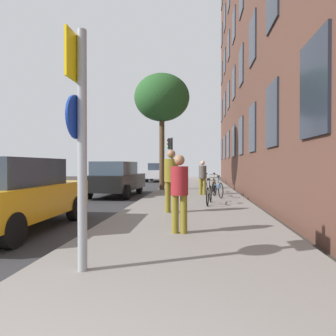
{
  "coord_description": "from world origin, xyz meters",
  "views": [
    {
      "loc": [
        1.29,
        -0.58,
        1.48
      ],
      "look_at": [
        0.1,
        10.82,
        1.36
      ],
      "focal_mm": 31.32,
      "sensor_mm": 36.0,
      "label": 1
    }
  ],
  "objects_px": {
    "pedestrian_0": "(179,188)",
    "pedestrian_2": "(203,175)",
    "bicycle_3": "(206,182)",
    "car_1": "(116,178)",
    "bicycle_1": "(217,189)",
    "sign_post": "(80,130)",
    "pedestrian_1": "(171,177)",
    "car_0": "(15,194)",
    "car_2": "(158,172)",
    "tree_near": "(162,98)",
    "traffic_light": "(170,152)",
    "bicycle_0": "(209,194)",
    "bicycle_2": "(214,185)"
  },
  "relations": [
    {
      "from": "traffic_light",
      "to": "pedestrian_2",
      "type": "relative_size",
      "value": 2.16
    },
    {
      "from": "pedestrian_2",
      "to": "car_0",
      "type": "xyz_separation_m",
      "value": [
        -4.24,
        -7.38,
        -0.17
      ]
    },
    {
      "from": "car_0",
      "to": "car_2",
      "type": "height_order",
      "value": "same"
    },
    {
      "from": "pedestrian_0",
      "to": "car_0",
      "type": "height_order",
      "value": "pedestrian_0"
    },
    {
      "from": "bicycle_3",
      "to": "pedestrian_1",
      "type": "distance_m",
      "value": 8.71
    },
    {
      "from": "bicycle_2",
      "to": "car_0",
      "type": "height_order",
      "value": "car_0"
    },
    {
      "from": "traffic_light",
      "to": "pedestrian_2",
      "type": "height_order",
      "value": "traffic_light"
    },
    {
      "from": "bicycle_3",
      "to": "car_2",
      "type": "height_order",
      "value": "car_2"
    },
    {
      "from": "traffic_light",
      "to": "car_1",
      "type": "xyz_separation_m",
      "value": [
        -1.84,
        -7.77,
        -1.58
      ]
    },
    {
      "from": "sign_post",
      "to": "pedestrian_0",
      "type": "distance_m",
      "value": 2.63
    },
    {
      "from": "bicycle_2",
      "to": "car_0",
      "type": "bearing_deg",
      "value": -119.72
    },
    {
      "from": "sign_post",
      "to": "car_0",
      "type": "height_order",
      "value": "sign_post"
    },
    {
      "from": "car_2",
      "to": "pedestrian_0",
      "type": "bearing_deg",
      "value": -80.89
    },
    {
      "from": "car_0",
      "to": "sign_post",
      "type": "bearing_deg",
      "value": -44.15
    },
    {
      "from": "sign_post",
      "to": "pedestrian_1",
      "type": "bearing_deg",
      "value": 81.17
    },
    {
      "from": "traffic_light",
      "to": "car_2",
      "type": "height_order",
      "value": "traffic_light"
    },
    {
      "from": "bicycle_0",
      "to": "car_0",
      "type": "distance_m",
      "value": 6.08
    },
    {
      "from": "car_2",
      "to": "sign_post",
      "type": "bearing_deg",
      "value": -84.65
    },
    {
      "from": "car_0",
      "to": "car_1",
      "type": "relative_size",
      "value": 0.98
    },
    {
      "from": "car_1",
      "to": "tree_near",
      "type": "bearing_deg",
      "value": 54.18
    },
    {
      "from": "traffic_light",
      "to": "bicycle_1",
      "type": "height_order",
      "value": "traffic_light"
    },
    {
      "from": "bicycle_1",
      "to": "car_2",
      "type": "distance_m",
      "value": 14.01
    },
    {
      "from": "car_0",
      "to": "pedestrian_0",
      "type": "bearing_deg",
      "value": -4.26
    },
    {
      "from": "bicycle_2",
      "to": "pedestrian_0",
      "type": "relative_size",
      "value": 1.1
    },
    {
      "from": "bicycle_1",
      "to": "pedestrian_2",
      "type": "height_order",
      "value": "pedestrian_2"
    },
    {
      "from": "bicycle_3",
      "to": "pedestrian_1",
      "type": "bearing_deg",
      "value": -97.9
    },
    {
      "from": "car_0",
      "to": "car_2",
      "type": "distance_m",
      "value": 19.75
    },
    {
      "from": "pedestrian_0",
      "to": "pedestrian_2",
      "type": "distance_m",
      "value": 7.67
    },
    {
      "from": "tree_near",
      "to": "car_2",
      "type": "distance_m",
      "value": 10.85
    },
    {
      "from": "bicycle_0",
      "to": "pedestrian_2",
      "type": "xyz_separation_m",
      "value": [
        -0.18,
        3.21,
        0.54
      ]
    },
    {
      "from": "sign_post",
      "to": "bicycle_3",
      "type": "relative_size",
      "value": 1.98
    },
    {
      "from": "pedestrian_0",
      "to": "pedestrian_1",
      "type": "distance_m",
      "value": 2.56
    },
    {
      "from": "bicycle_3",
      "to": "pedestrian_2",
      "type": "relative_size",
      "value": 1.0
    },
    {
      "from": "pedestrian_1",
      "to": "car_1",
      "type": "height_order",
      "value": "pedestrian_1"
    },
    {
      "from": "car_2",
      "to": "car_0",
      "type": "bearing_deg",
      "value": -91.34
    },
    {
      "from": "tree_near",
      "to": "car_0",
      "type": "distance_m",
      "value": 11.0
    },
    {
      "from": "bicycle_3",
      "to": "car_0",
      "type": "bearing_deg",
      "value": -112.37
    },
    {
      "from": "bicycle_3",
      "to": "car_1",
      "type": "height_order",
      "value": "car_1"
    },
    {
      "from": "sign_post",
      "to": "tree_near",
      "type": "height_order",
      "value": "tree_near"
    },
    {
      "from": "bicycle_2",
      "to": "car_2",
      "type": "distance_m",
      "value": 12.13
    },
    {
      "from": "traffic_light",
      "to": "bicycle_3",
      "type": "xyz_separation_m",
      "value": [
        2.45,
        -4.24,
        -1.95
      ]
    },
    {
      "from": "pedestrian_0",
      "to": "car_0",
      "type": "distance_m",
      "value": 3.69
    },
    {
      "from": "sign_post",
      "to": "bicycle_1",
      "type": "relative_size",
      "value": 1.97
    },
    {
      "from": "tree_near",
      "to": "bicycle_3",
      "type": "xyz_separation_m",
      "value": [
        2.42,
        0.94,
        -4.67
      ]
    },
    {
      "from": "traffic_light",
      "to": "bicycle_0",
      "type": "height_order",
      "value": "traffic_light"
    },
    {
      "from": "bicycle_1",
      "to": "car_2",
      "type": "height_order",
      "value": "car_2"
    },
    {
      "from": "tree_near",
      "to": "pedestrian_0",
      "type": "height_order",
      "value": "tree_near"
    },
    {
      "from": "pedestrian_1",
      "to": "car_0",
      "type": "height_order",
      "value": "pedestrian_1"
    },
    {
      "from": "car_0",
      "to": "tree_near",
      "type": "bearing_deg",
      "value": 78.35
    },
    {
      "from": "pedestrian_1",
      "to": "bicycle_0",
      "type": "bearing_deg",
      "value": 59.13
    }
  ]
}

